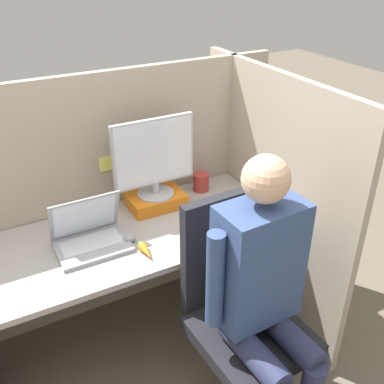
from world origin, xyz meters
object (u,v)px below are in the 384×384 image
Objects in this scene: person at (266,292)px; office_chair at (240,307)px; monitor at (154,157)px; coffee_mug at (201,182)px; paper_box at (156,200)px; stapler at (258,200)px; carrot_toy at (146,251)px; laptop at (90,237)px.

office_chair is at bearing 87.65° from person.
person is (-0.01, -0.17, 0.23)m from office_chair.
coffee_mug is (0.30, 0.04, -0.24)m from monitor.
office_chair reaches higher than paper_box.
monitor is 3.26× the size of stapler.
office_chair reaches higher than carrot_toy.
monitor reaches higher than paper_box.
office_chair is (0.50, -0.55, -0.21)m from laptop.
laptop is 0.77m from office_chair.
paper_box is 0.22× the size of person.
coffee_mug is (0.30, 0.04, 0.02)m from paper_box.
person is at bearing -60.75° from carrot_toy.
paper_box is 0.89× the size of laptop.
stapler is at bearing -26.30° from paper_box.
laptop is 2.64× the size of carrot_toy.
monitor is at bearing 153.45° from stapler.
laptop is at bearing 124.49° from person.
stapler is (0.50, -0.25, -0.01)m from paper_box.
monitor is at bearing 59.79° from carrot_toy.
monitor reaches higher than stapler.
stapler is at bearing 48.44° from office_chair.
monitor is 0.39m from coffee_mug.
coffee_mug is (0.24, 0.94, -0.01)m from person.
stapler is 0.10× the size of person.
person is at bearing -123.73° from stapler.
office_chair is (-0.43, -0.49, -0.19)m from stapler.
paper_box is at bearing -172.36° from coffee_mug.
paper_box is 0.26m from monitor.
laptop is at bearing 176.17° from stapler.
carrot_toy is 0.60m from person.
coffee_mug reaches higher than stapler.
stapler is (0.50, -0.25, -0.27)m from monitor.
laptop reaches higher than paper_box.
laptop is at bearing -156.03° from monitor.
monitor is 0.52m from carrot_toy.
laptop is at bearing -162.71° from coffee_mug.
monitor is 0.34× the size of person.
coffee_mug is at bearing 7.13° from monitor.
paper_box is 0.66× the size of monitor.
person reaches higher than office_chair.
person is 12.85× the size of coffee_mug.
monitor is at bearing 95.68° from office_chair.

